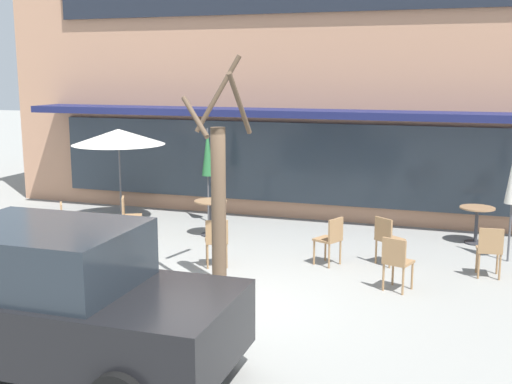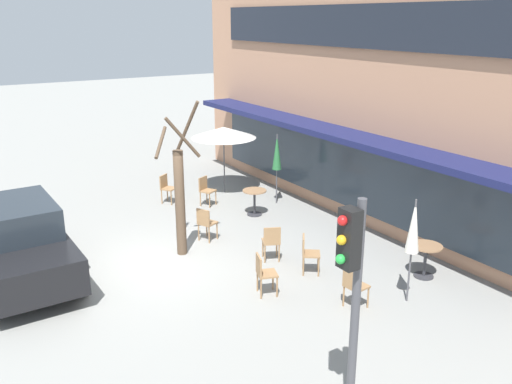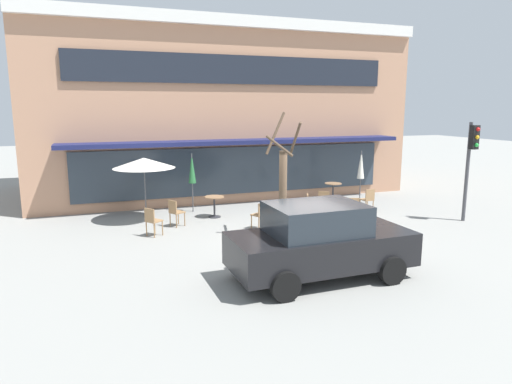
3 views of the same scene
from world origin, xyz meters
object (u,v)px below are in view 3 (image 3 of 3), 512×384
(cafe_chair_3, at_px, (175,211))
(patio_umbrella_cream_folded, at_px, (361,165))
(cafe_chair_2, at_px, (152,220))
(cafe_chair_6, at_px, (304,205))
(cafe_chair_1, at_px, (261,213))
(cafe_chair_5, at_px, (324,201))
(cafe_table_near_wall, at_px, (214,203))
(cafe_chair_4, at_px, (368,198))
(patio_umbrella_corner_open, at_px, (192,169))
(traffic_light_pole, at_px, (471,155))
(cafe_table_streetside, at_px, (333,189))
(parked_sedan, at_px, (320,241))
(cafe_chair_0, at_px, (352,208))
(patio_umbrella_green_folded, at_px, (144,163))
(street_tree, at_px, (283,186))

(cafe_chair_3, bearing_deg, patio_umbrella_cream_folded, 5.74)
(cafe_chair_2, height_order, cafe_chair_6, same)
(cafe_chair_1, relative_size, cafe_chair_5, 1.00)
(cafe_table_near_wall, xyz_separation_m, cafe_chair_4, (5.61, -1.19, 0.01))
(patio_umbrella_corner_open, height_order, cafe_chair_4, patio_umbrella_corner_open)
(cafe_chair_1, relative_size, traffic_light_pole, 0.26)
(cafe_chair_5, bearing_deg, cafe_table_streetside, 53.54)
(parked_sedan, bearing_deg, patio_umbrella_cream_folded, 51.17)
(cafe_chair_4, distance_m, traffic_light_pole, 3.79)
(patio_umbrella_corner_open, bearing_deg, cafe_chair_0, -36.80)
(patio_umbrella_corner_open, distance_m, traffic_light_pole, 9.76)
(cafe_chair_3, bearing_deg, cafe_chair_1, -27.14)
(cafe_chair_0, xyz_separation_m, cafe_chair_5, (-0.32, 1.40, 0.00))
(cafe_chair_0, distance_m, cafe_chair_6, 1.66)
(patio_umbrella_green_folded, height_order, patio_umbrella_corner_open, same)
(cafe_table_streetside, relative_size, cafe_chair_0, 0.85)
(cafe_chair_5, xyz_separation_m, cafe_chair_6, (-0.96, -0.34, 0.00))
(cafe_table_near_wall, height_order, patio_umbrella_cream_folded, patio_umbrella_cream_folded)
(cafe_chair_1, relative_size, cafe_chair_3, 1.00)
(patio_umbrella_cream_folded, relative_size, street_tree, 0.59)
(patio_umbrella_green_folded, xyz_separation_m, patio_umbrella_corner_open, (1.82, 0.84, -0.39))
(cafe_chair_5, relative_size, traffic_light_pole, 0.26)
(street_tree, bearing_deg, patio_umbrella_cream_folded, 32.30)
(cafe_chair_3, bearing_deg, parked_sedan, -68.10)
(patio_umbrella_green_folded, xyz_separation_m, cafe_chair_2, (-0.04, -2.03, -1.50))
(cafe_chair_3, bearing_deg, cafe_chair_5, -2.03)
(cafe_chair_1, distance_m, parked_sedan, 4.45)
(patio_umbrella_green_folded, xyz_separation_m, cafe_chair_6, (5.26, -1.64, -1.50))
(cafe_chair_1, bearing_deg, parked_sedan, -92.78)
(traffic_light_pole, bearing_deg, street_tree, 175.20)
(cafe_chair_0, distance_m, cafe_chair_2, 6.62)
(patio_umbrella_cream_folded, bearing_deg, cafe_chair_6, -157.24)
(cafe_chair_2, bearing_deg, traffic_light_pole, -9.73)
(cafe_chair_2, bearing_deg, patio_umbrella_cream_folded, 11.34)
(cafe_chair_3, height_order, cafe_chair_5, same)
(cafe_table_near_wall, distance_m, patio_umbrella_corner_open, 1.68)
(cafe_table_streetside, relative_size, parked_sedan, 0.18)
(patio_umbrella_corner_open, distance_m, cafe_chair_4, 6.67)
(patio_umbrella_corner_open, xyz_separation_m, cafe_chair_3, (-1.00, -1.95, -1.10))
(cafe_chair_1, bearing_deg, cafe_table_streetside, 35.76)
(patio_umbrella_corner_open, bearing_deg, patio_umbrella_green_folded, -155.27)
(cafe_table_streetside, relative_size, cafe_chair_6, 0.85)
(cafe_chair_6, bearing_deg, patio_umbrella_corner_open, 144.18)
(cafe_chair_3, relative_size, street_tree, 0.24)
(cafe_table_near_wall, bearing_deg, patio_umbrella_corner_open, 115.13)
(cafe_chair_0, bearing_deg, cafe_chair_5, 102.99)
(patio_umbrella_green_folded, xyz_separation_m, traffic_light_pole, (10.38, -3.82, 0.27))
(street_tree, height_order, traffic_light_pole, street_tree)
(cafe_table_streetside, height_order, patio_umbrella_cream_folded, patio_umbrella_cream_folded)
(patio_umbrella_cream_folded, height_order, cafe_chair_3, patio_umbrella_cream_folded)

